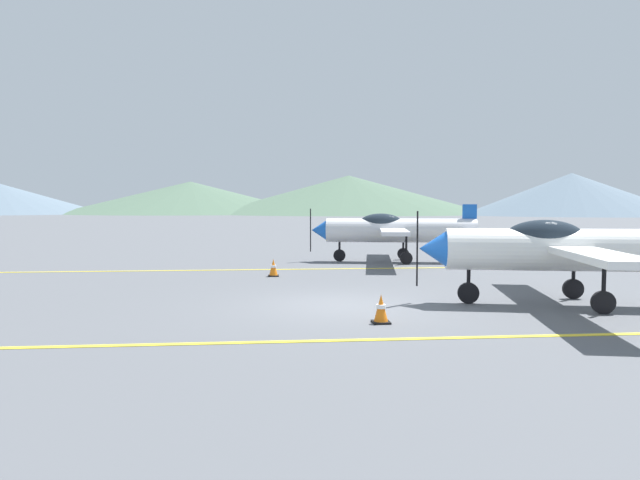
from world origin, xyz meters
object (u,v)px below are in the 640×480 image
object	(u,v)px
traffic_cone_front	(381,309)
traffic_cone_side	(273,268)
airplane_mid	(394,230)
airplane_near	(568,248)

from	to	relation	value
traffic_cone_front	traffic_cone_side	xyz separation A→B (m)	(-2.10, 7.76, 0.00)
airplane_mid	airplane_near	bearing A→B (deg)	-80.36
airplane_mid	traffic_cone_front	world-z (taller)	airplane_mid
traffic_cone_front	traffic_cone_side	size ratio (longest dim) A/B	1.00
airplane_near	airplane_mid	world-z (taller)	same
traffic_cone_front	traffic_cone_side	bearing A→B (deg)	105.12
airplane_mid	traffic_cone_side	world-z (taller)	airplane_mid
traffic_cone_side	airplane_near	bearing A→B (deg)	-41.78
airplane_mid	traffic_cone_side	size ratio (longest dim) A/B	13.81
airplane_near	traffic_cone_front	xyz separation A→B (m)	(-4.84, -1.57, -1.08)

